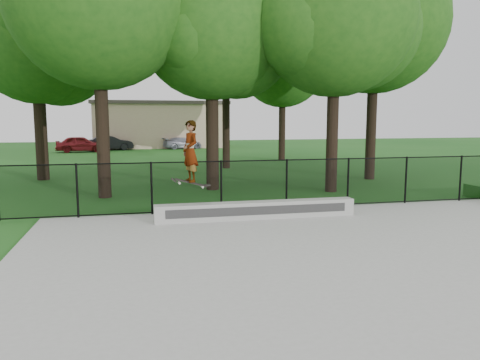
{
  "coord_description": "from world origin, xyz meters",
  "views": [
    {
      "loc": [
        -4.43,
        -7.37,
        2.79
      ],
      "look_at": [
        -1.82,
        4.2,
        1.2
      ],
      "focal_mm": 35.0,
      "sensor_mm": 36.0,
      "label": 1
    }
  ],
  "objects_px": {
    "car_a": "(81,144)",
    "skater_airborne": "(190,153)",
    "grind_ledge": "(257,210)",
    "car_c": "(183,143)",
    "car_b": "(110,143)"
  },
  "relations": [
    {
      "from": "car_b",
      "to": "skater_airborne",
      "type": "xyz_separation_m",
      "value": [
        3.45,
        -29.6,
        1.26
      ]
    },
    {
      "from": "car_c",
      "to": "grind_ledge",
      "type": "bearing_deg",
      "value": 162.99
    },
    {
      "from": "grind_ledge",
      "to": "car_a",
      "type": "xyz_separation_m",
      "value": [
        -7.47,
        27.78,
        0.37
      ]
    },
    {
      "from": "grind_ledge",
      "to": "car_c",
      "type": "distance_m",
      "value": 30.12
    },
    {
      "from": "grind_ledge",
      "to": "skater_airborne",
      "type": "height_order",
      "value": "skater_airborne"
    },
    {
      "from": "grind_ledge",
      "to": "car_b",
      "type": "xyz_separation_m",
      "value": [
        -5.25,
        29.54,
        0.33
      ]
    },
    {
      "from": "car_a",
      "to": "car_b",
      "type": "distance_m",
      "value": 2.83
    },
    {
      "from": "skater_airborne",
      "to": "car_c",
      "type": "bearing_deg",
      "value": 84.69
    },
    {
      "from": "grind_ledge",
      "to": "skater_airborne",
      "type": "xyz_separation_m",
      "value": [
        -1.8,
        -0.06,
        1.6
      ]
    },
    {
      "from": "car_c",
      "to": "skater_airborne",
      "type": "bearing_deg",
      "value": 159.59
    },
    {
      "from": "car_a",
      "to": "car_c",
      "type": "relative_size",
      "value": 1.19
    },
    {
      "from": "car_a",
      "to": "skater_airborne",
      "type": "xyz_separation_m",
      "value": [
        5.67,
        -27.84,
        1.23
      ]
    },
    {
      "from": "car_c",
      "to": "skater_airborne",
      "type": "xyz_separation_m",
      "value": [
        -2.8,
        -30.16,
        1.38
      ]
    },
    {
      "from": "skater_airborne",
      "to": "car_a",
      "type": "bearing_deg",
      "value": 101.51
    },
    {
      "from": "grind_ledge",
      "to": "car_c",
      "type": "bearing_deg",
      "value": 88.09
    }
  ]
}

